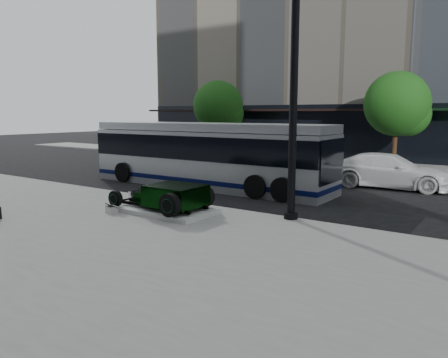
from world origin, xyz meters
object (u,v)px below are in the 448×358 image
Objects in this scene: transit_bus at (207,154)px; white_sedan at (389,171)px; hot_rod at (171,196)px; lamppost at (294,100)px.

white_sedan is (7.07, 4.36, -0.71)m from transit_bus.
transit_bus is 2.25× the size of white_sedan.
lamppost is at bearing 24.07° from hot_rod.
lamppost is at bearing -32.36° from transit_bus.
transit_bus is (-2.70, 5.54, 0.79)m from hot_rod.
lamppost is 0.65× the size of transit_bus.
white_sedan is (4.37, 9.90, 0.08)m from hot_rod.
white_sedan is at bearing 84.32° from lamppost.
lamppost is 8.88m from white_sedan.
transit_bus is at bearing 116.09° from white_sedan.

